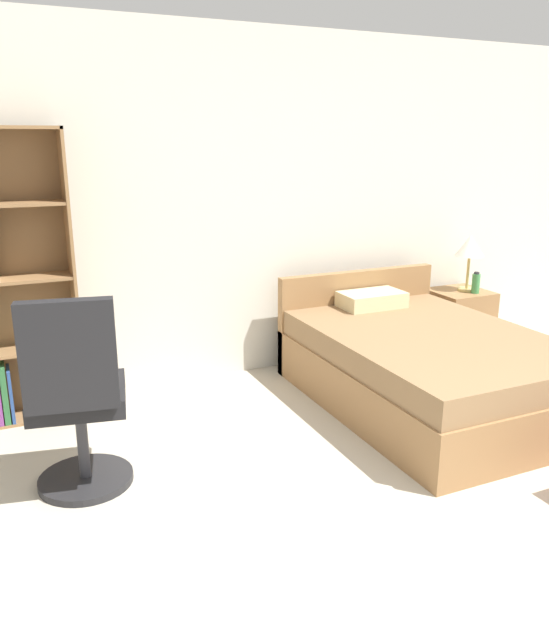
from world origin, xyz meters
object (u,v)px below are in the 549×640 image
at_px(office_chair, 77,401).
at_px(water_bottle, 476,283).
at_px(bed, 423,365).
at_px(table_lamp, 470,248).
at_px(nightstand, 458,320).

height_order(office_chair, water_bottle, office_chair).
xyz_separation_m(bed, table_lamp, (1.06, 0.81, 0.63)).
xyz_separation_m(office_chair, nightstand, (3.37, 1.06, -0.25)).
distance_m(office_chair, nightstand, 3.55).
xyz_separation_m(office_chair, water_bottle, (3.43, 0.95, 0.10)).
xyz_separation_m(bed, office_chair, (-2.37, -0.24, 0.25)).
bearing_deg(table_lamp, office_chair, -162.93).
xyz_separation_m(table_lamp, water_bottle, (0.00, -0.10, -0.29)).
xyz_separation_m(bed, nightstand, (1.00, 0.82, -0.01)).
bearing_deg(table_lamp, nightstand, 168.80).
bearing_deg(water_bottle, nightstand, 117.85).
bearing_deg(nightstand, bed, -140.70).
bearing_deg(bed, office_chair, -174.18).
relative_size(bed, office_chair, 1.82).
bearing_deg(office_chair, nightstand, 17.51).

